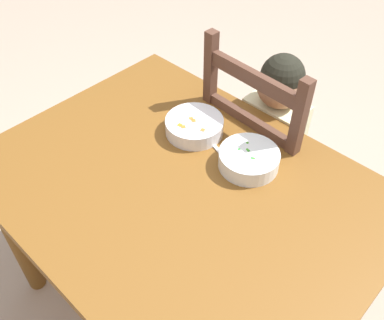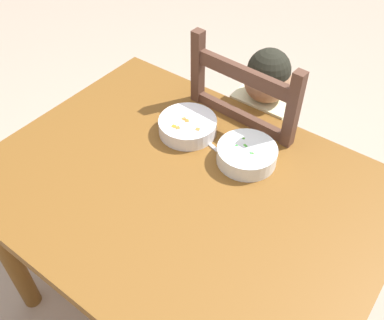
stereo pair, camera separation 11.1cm
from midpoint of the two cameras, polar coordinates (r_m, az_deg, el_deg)
name	(u,v)px [view 2 (the right image)]	position (r m, az deg, el deg)	size (l,w,h in m)	color
ground_plane	(185,303)	(1.92, -2.70, -18.52)	(8.00, 8.00, 0.00)	tan
dining_table	(183,207)	(1.38, -3.59, -6.42)	(1.20, 0.90, 0.75)	brown
dining_chair	(253,156)	(1.78, 6.34, 0.43)	(0.44, 0.44, 1.03)	#513326
child_figure	(257,128)	(1.68, 6.81, 4.18)	(0.32, 0.31, 0.95)	beige
bowl_of_peas	(247,154)	(1.34, 4.96, 0.69)	(0.19, 0.19, 0.06)	white
bowl_of_carrots	(188,126)	(1.44, -2.78, 4.48)	(0.20, 0.20, 0.05)	white
spoon	(206,141)	(1.42, -0.34, 2.50)	(0.14, 0.06, 0.01)	silver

